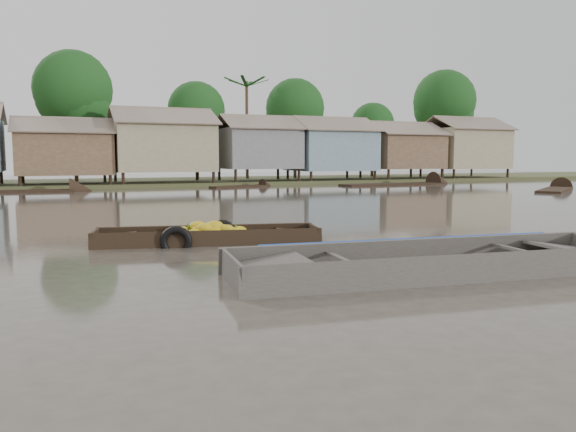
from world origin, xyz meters
name	(u,v)px	position (x,y,z in m)	size (l,w,h in m)	color
ground	(313,259)	(0.00, 0.00, 0.00)	(120.00, 120.00, 0.00)	#473F37
riverbank	(164,142)	(3.03, 31.86, 3.07)	(120.00, 12.47, 10.22)	#384723
banana_boat	(206,237)	(-1.37, 2.88, 0.13)	(5.30, 2.32, 0.74)	black
viewer_boat	(438,269)	(1.49, -1.95, 0.06)	(7.52, 2.76, 0.59)	#3F3B35
distant_boats	(255,190)	(6.85, 22.80, -0.05)	(47.39, 14.01, 0.35)	black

